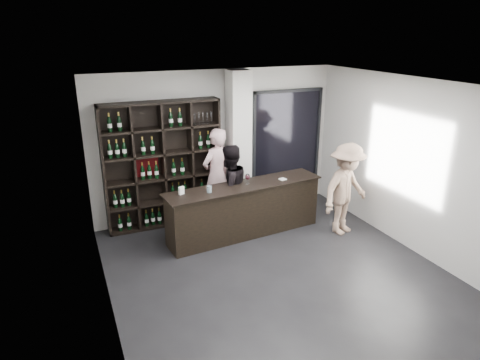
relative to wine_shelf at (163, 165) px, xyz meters
name	(u,v)px	position (x,y,z in m)	size (l,w,h in m)	color
floor	(280,277)	(1.15, -2.57, -1.20)	(5.00, 5.50, 0.01)	black
wine_shelf	(163,165)	(0.00, 0.00, 0.00)	(2.20, 0.35, 2.40)	black
structural_column	(239,145)	(1.50, -0.10, 0.25)	(0.40, 0.40, 2.90)	silver
glass_panel	(287,139)	(2.70, 0.12, 0.20)	(1.60, 0.08, 2.10)	black
tasting_counter	(245,210)	(1.23, -1.02, -0.71)	(2.97, 0.62, 0.98)	black
taster_pink	(217,175)	(1.00, -0.17, -0.28)	(0.67, 0.44, 1.85)	beige
taster_black	(229,188)	(1.05, -0.72, -0.37)	(0.80, 0.63, 1.65)	black
customer	(346,189)	(2.95, -1.67, -0.34)	(1.11, 0.64, 1.72)	#9A7A65
wine_glass	(248,178)	(1.29, -1.00, -0.11)	(0.09, 0.09, 0.22)	white
spit_cup	(209,189)	(0.52, -1.12, -0.17)	(0.09, 0.09, 0.11)	silver
napkin_stack	(283,179)	(1.98, -1.04, -0.21)	(0.11, 0.11, 0.02)	white
card_stand	(181,191)	(0.06, -1.02, -0.16)	(0.09, 0.05, 0.14)	white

